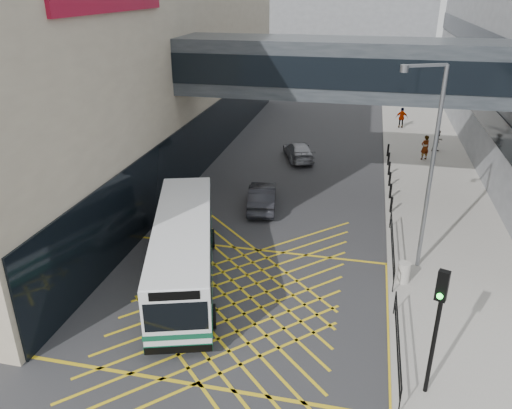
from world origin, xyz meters
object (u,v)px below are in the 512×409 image
Objects in this scene: pedestrian_a at (425,147)px; pedestrian_c at (402,118)px; car_silver at (299,150)px; traffic_light at (438,316)px; litter_bin at (404,272)px; street_lamp at (429,159)px; car_dark at (262,197)px; pedestrian_b at (438,141)px; car_white at (169,229)px; bus at (184,248)px.

pedestrian_a reaches higher than pedestrian_c.
car_silver is at bearing 50.96° from pedestrian_c.
litter_bin is (-0.37, 6.35, -2.43)m from traffic_light.
traffic_light is at bearing -115.39° from street_lamp.
pedestrian_a is at bearing -141.71° from car_dark.
street_lamp is 4.98× the size of pedestrian_a.
pedestrian_a is 2.43m from pedestrian_b.
pedestrian_c is at bearing -132.56° from car_white.
litter_bin is at bearing 53.54° from pedestrian_a.
bus is 5.90× the size of pedestrian_c.
pedestrian_c is (8.34, 19.01, 0.34)m from car_dark.
car_dark is at bearing 139.08° from litter_bin.
car_dark is 4.93× the size of litter_bin.
car_white is (-1.99, 3.15, -0.88)m from bus.
pedestrian_b is (12.35, 20.63, -0.54)m from bus.
car_silver is at bearing -123.55° from car_white.
car_silver is at bearing 168.03° from pedestrian_b.
litter_bin is at bearing -7.72° from bus.
pedestrian_c is (7.57, 9.97, 0.38)m from car_silver.
street_lamp reaches higher than car_dark.
bus is 3.83m from car_white.
car_silver is 16.38m from street_lamp.
car_white is at bearing 104.82° from bus.
pedestrian_a is (9.58, 10.47, 0.35)m from car_dark.
litter_bin is 0.56× the size of pedestrian_b.
pedestrian_a reaches higher than car_silver.
street_lamp is at bearing 163.53° from car_white.
traffic_light reaches higher than pedestrian_b.
car_silver is 12.53m from pedestrian_c.
traffic_light reaches higher than car_silver.
street_lamp is (11.60, -0.12, 4.53)m from car_white.
traffic_light reaches higher than car_dark.
pedestrian_a is (11.25, 18.47, -0.47)m from bus.
car_white is 14.58m from car_silver.
bus is at bearing -170.23° from litter_bin.
car_dark reaches higher than car_white.
traffic_light is 0.50× the size of street_lamp.
pedestrian_c reaches higher than car_white.
pedestrian_a is at bearing 82.74° from litter_bin.
litter_bin is at bearing 86.11° from pedestrian_c.
pedestrian_c reaches higher than car_silver.
pedestrian_a is (8.81, 1.43, 0.39)m from car_silver.
car_white is at bearing 171.86° from litter_bin.
bus is at bearing -152.76° from pedestrian_b.
bus is at bearing 173.19° from street_lamp.
traffic_light reaches higher than car_white.
pedestrian_b is at bearing -179.65° from car_silver.
bus is 2.33× the size of traffic_light.
bus is at bearing 106.43° from car_white.
car_silver is at bearing 92.80° from street_lamp.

